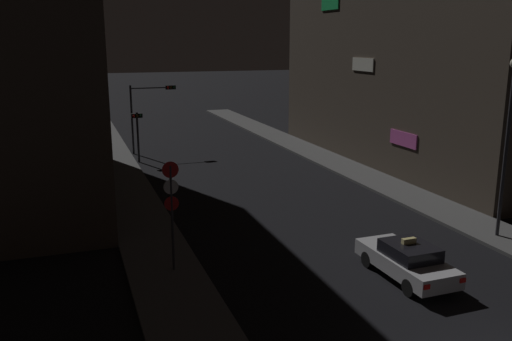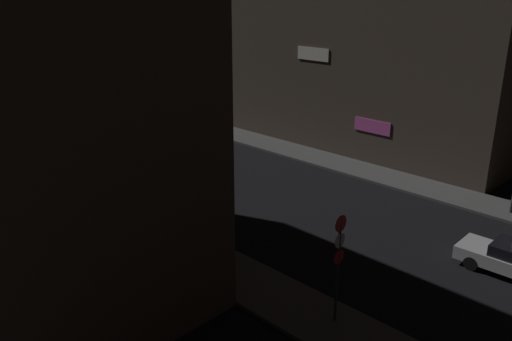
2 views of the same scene
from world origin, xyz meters
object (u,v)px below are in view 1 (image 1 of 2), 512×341
object	(u,v)px
traffic_light_overhead	(148,104)
street_lamp_near_block	(509,126)
traffic_light_left_kerb	(137,127)
sign_pole_left	(172,205)
taxi	(407,260)

from	to	relation	value
traffic_light_overhead	street_lamp_near_block	distance (m)	27.67
traffic_light_overhead	traffic_light_left_kerb	distance (m)	3.73
traffic_light_overhead	traffic_light_left_kerb	world-z (taller)	traffic_light_overhead
sign_pole_left	traffic_light_left_kerb	bearing A→B (deg)	86.24
traffic_light_overhead	sign_pole_left	distance (m)	23.99
traffic_light_left_kerb	street_lamp_near_block	distance (m)	25.53
taxi	traffic_light_overhead	world-z (taller)	traffic_light_overhead
traffic_light_overhead	taxi	bearing A→B (deg)	-78.44
taxi	sign_pole_left	world-z (taller)	sign_pole_left
traffic_light_left_kerb	street_lamp_near_block	xyz separation A→B (m)	(13.30, -21.64, 2.51)
street_lamp_near_block	sign_pole_left	bearing A→B (deg)	175.74
street_lamp_near_block	traffic_light_left_kerb	bearing A→B (deg)	121.57
taxi	street_lamp_near_block	xyz separation A→B (m)	(6.42, 2.28, 4.45)
sign_pole_left	street_lamp_near_block	xyz separation A→B (m)	(14.65, -1.09, 2.41)
traffic_light_overhead	traffic_light_left_kerb	bearing A→B (deg)	-111.97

